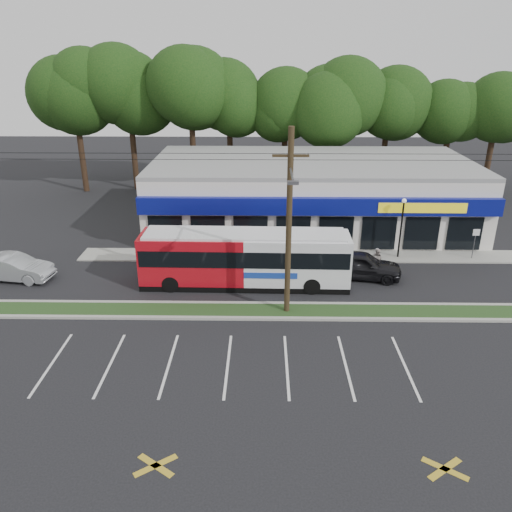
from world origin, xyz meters
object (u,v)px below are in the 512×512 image
object	(u,v)px
sign_post	(475,238)
lamp_post	(402,221)
pedestrian_b	(377,261)
pedestrian_a	(376,259)
metrobus	(245,257)
car_dark	(361,265)
car_silver	(14,268)
utility_pole	(286,219)

from	to	relation	value
sign_post	lamp_post	bearing A→B (deg)	177.42
pedestrian_b	sign_post	bearing A→B (deg)	-149.30
pedestrian_a	pedestrian_b	distance (m)	0.23
metrobus	car_dark	world-z (taller)	metrobus
lamp_post	metrobus	size ratio (longest dim) A/B	0.34
sign_post	car_dark	xyz separation A→B (m)	(-8.18, -2.95, -0.70)
sign_post	car_dark	size ratio (longest dim) A/B	0.44
lamp_post	pedestrian_b	size ratio (longest dim) A/B	2.65
metrobus	pedestrian_b	size ratio (longest dim) A/B	7.84
lamp_post	pedestrian_b	xyz separation A→B (m)	(-2.00, -2.36, -1.87)
car_dark	car_silver	world-z (taller)	car_dark
sign_post	car_dark	distance (m)	8.72
sign_post	pedestrian_b	xyz separation A→B (m)	(-7.00, -2.14, -0.75)
metrobus	lamp_post	bearing A→B (deg)	23.48
pedestrian_b	car_silver	bearing A→B (deg)	17.38
sign_post	car_silver	bearing A→B (deg)	-173.12
utility_pole	sign_post	size ratio (longest dim) A/B	22.47
pedestrian_b	utility_pole	bearing A→B (deg)	55.49
car_dark	car_silver	size ratio (longest dim) A/B	1.04
car_silver	lamp_post	bearing A→B (deg)	-73.53
sign_post	pedestrian_a	distance (m)	7.30
pedestrian_a	car_dark	bearing A→B (deg)	36.23
utility_pole	sign_post	bearing A→B (deg)	30.15
sign_post	metrobus	xyz separation A→B (m)	(-15.40, -4.08, 0.23)
pedestrian_a	utility_pole	bearing A→B (deg)	37.43
utility_pole	pedestrian_b	world-z (taller)	utility_pole
metrobus	car_silver	size ratio (longest dim) A/B	2.61
utility_pole	car_silver	size ratio (longest dim) A/B	10.39
utility_pole	pedestrian_a	world-z (taller)	utility_pole
lamp_post	pedestrian_a	bearing A→B (deg)	-133.19
metrobus	car_dark	xyz separation A→B (m)	(7.22, 1.12, -0.93)
metrobus	car_silver	distance (m)	14.47
car_silver	pedestrian_a	size ratio (longest dim) A/B	3.08
sign_post	pedestrian_b	size ratio (longest dim) A/B	1.39
lamp_post	sign_post	size ratio (longest dim) A/B	1.91
metrobus	car_dark	bearing A→B (deg)	9.83
sign_post	pedestrian_b	world-z (taller)	sign_post
sign_post	car_dark	world-z (taller)	sign_post
car_dark	utility_pole	bearing A→B (deg)	143.74
car_dark	lamp_post	bearing A→B (deg)	-34.44
utility_pole	car_dark	bearing A→B (deg)	43.23
car_dark	pedestrian_a	xyz separation A→B (m)	(1.18, 1.05, -0.07)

